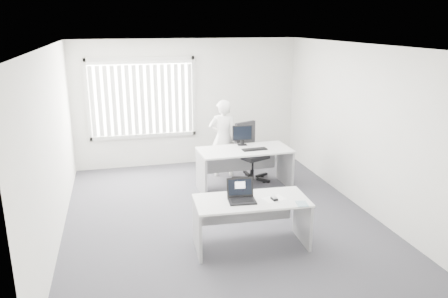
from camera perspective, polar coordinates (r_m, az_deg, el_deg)
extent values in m
plane|color=#44434A|center=(7.44, -0.64, -8.69)|extent=(6.00, 6.00, 0.00)
cube|color=silver|center=(9.84, -4.78, 6.04)|extent=(5.00, 0.02, 2.80)
cube|color=silver|center=(4.26, 8.87, -8.04)|extent=(5.00, 0.02, 2.80)
cube|color=silver|center=(6.85, -21.46, 0.40)|extent=(0.02, 6.00, 2.80)
cube|color=silver|center=(7.91, 17.23, 2.83)|extent=(0.02, 6.00, 2.80)
cube|color=white|center=(6.75, -0.72, 13.38)|extent=(5.00, 6.00, 0.02)
cube|color=silver|center=(9.67, -10.65, 6.53)|extent=(2.32, 0.06, 1.76)
cube|color=silver|center=(6.22, 3.61, -6.72)|extent=(1.64, 0.83, 0.03)
cube|color=#9A9A9C|center=(6.23, -3.52, -10.36)|extent=(0.08, 0.69, 0.70)
cube|color=#9A9A9C|center=(6.60, 10.21, -9.03)|extent=(0.08, 0.69, 0.70)
cube|color=silver|center=(8.35, 2.72, -0.13)|extent=(1.78, 0.88, 0.03)
cube|color=#9A9A9C|center=(8.25, -2.97, -3.26)|extent=(0.07, 0.76, 0.77)
cube|color=#9A9A9C|center=(8.77, 7.99, -2.20)|extent=(0.07, 0.76, 0.77)
cylinder|color=black|center=(9.05, 3.65, -3.76)|extent=(0.88, 0.88, 0.09)
cylinder|color=black|center=(8.98, 3.68, -2.49)|extent=(0.08, 0.08, 0.52)
cube|color=black|center=(8.90, 3.71, -0.91)|extent=(0.68, 0.68, 0.08)
cube|color=black|center=(8.97, 2.76, 1.63)|extent=(0.48, 0.26, 0.62)
imported|color=white|center=(9.08, -0.12, 1.42)|extent=(0.65, 0.49, 1.63)
cube|color=white|center=(6.26, 6.58, -6.47)|extent=(0.35, 0.29, 0.00)
cube|color=silver|center=(6.14, 10.17, -7.06)|extent=(0.18, 0.22, 0.01)
cube|color=black|center=(8.31, 4.01, -0.04)|extent=(0.48, 0.18, 0.02)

